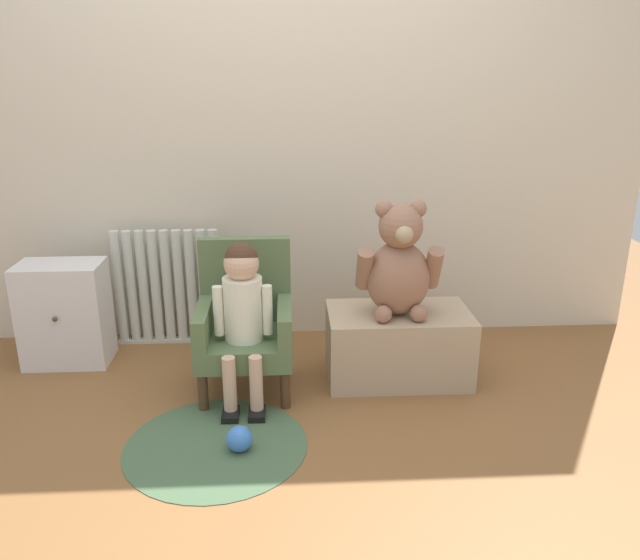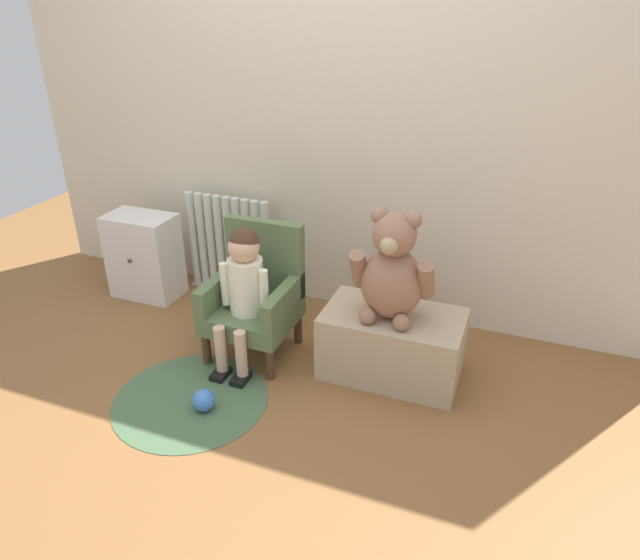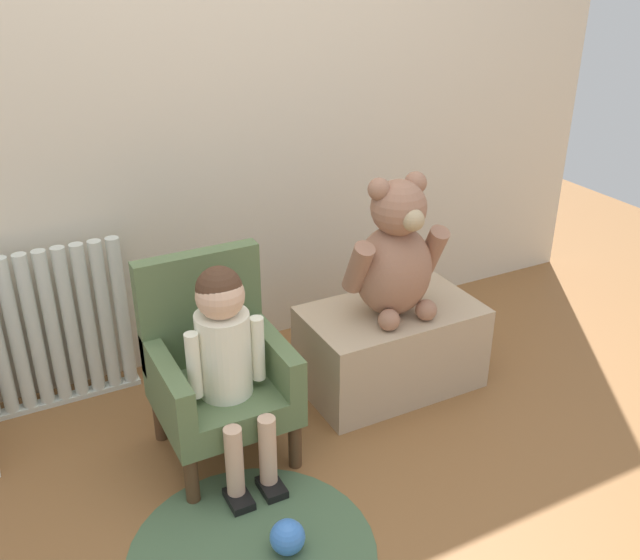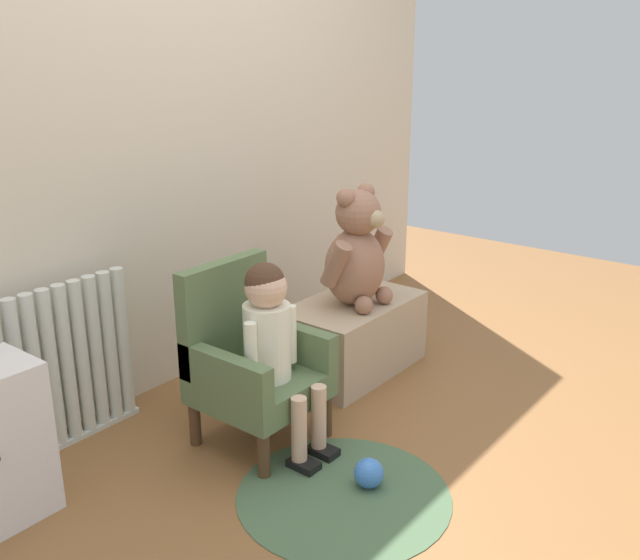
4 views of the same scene
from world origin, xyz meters
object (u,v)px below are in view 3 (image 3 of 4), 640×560
(radiator, at_px, (53,330))
(child_figure, at_px, (226,345))
(low_bench, at_px, (391,347))
(floor_rug, at_px, (252,553))
(large_teddy_bear, at_px, (395,256))
(toy_ball, at_px, (287,537))
(child_armchair, at_px, (216,367))

(radiator, height_order, child_figure, child_figure)
(child_figure, height_order, low_bench, child_figure)
(floor_rug, bearing_deg, radiator, 108.54)
(large_teddy_bear, height_order, toy_ball, large_teddy_bear)
(radiator, xyz_separation_m, child_figure, (0.43, -0.62, 0.15))
(floor_rug, bearing_deg, toy_ball, -20.01)
(radiator, xyz_separation_m, low_bench, (1.14, -0.47, -0.14))
(radiator, distance_m, child_armchair, 0.66)
(child_figure, bearing_deg, large_teddy_bear, 10.27)
(child_armchair, distance_m, toy_ball, 0.60)
(child_figure, bearing_deg, radiator, 125.17)
(child_armchair, xyz_separation_m, low_bench, (0.71, 0.04, -0.14))
(large_teddy_bear, distance_m, floor_rug, 1.09)
(radiator, distance_m, toy_ball, 1.16)
(large_teddy_bear, bearing_deg, floor_rug, -146.67)
(large_teddy_bear, relative_size, floor_rug, 0.74)
(child_armchair, distance_m, large_teddy_bear, 0.73)
(child_armchair, distance_m, floor_rug, 0.60)
(large_teddy_bear, height_order, floor_rug, large_teddy_bear)
(radiator, xyz_separation_m, toy_ball, (0.43, -1.04, -0.25))
(low_bench, height_order, large_teddy_bear, large_teddy_bear)
(child_figure, relative_size, low_bench, 1.07)
(radiator, distance_m, child_figure, 0.77)
(child_armchair, bearing_deg, floor_rug, -100.79)
(radiator, distance_m, low_bench, 1.24)
(child_figure, height_order, toy_ball, child_figure)
(low_bench, xyz_separation_m, large_teddy_bear, (-0.02, -0.02, 0.40))
(child_armchair, bearing_deg, large_teddy_bear, 1.10)
(floor_rug, relative_size, toy_ball, 6.99)
(low_bench, xyz_separation_m, floor_rug, (-0.80, -0.54, -0.16))
(child_armchair, height_order, floor_rug, child_armchair)
(child_armchair, xyz_separation_m, floor_rug, (-0.10, -0.50, -0.31))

